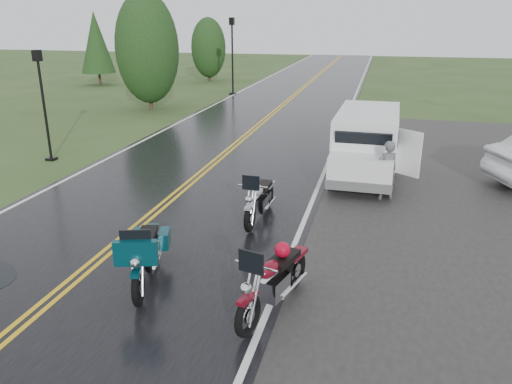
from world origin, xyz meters
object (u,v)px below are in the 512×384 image
motorcycle_silver (250,208)px  van_white (334,156)px  person_at_van (387,171)px  lamp_post_near_left (44,106)px  motorcycle_red (248,300)px  lamp_post_far_left (232,56)px  motorcycle_teal (137,273)px

motorcycle_silver → van_white: bearing=69.7°
person_at_van → lamp_post_near_left: 11.51m
motorcycle_red → lamp_post_far_left: (-7.63, 24.95, 1.71)m
motorcycle_silver → lamp_post_far_left: bearing=109.9°
person_at_van → lamp_post_far_left: lamp_post_far_left is taller
motorcycle_silver → van_white: (1.54, 3.67, 0.36)m
person_at_van → lamp_post_far_left: 20.48m
motorcycle_silver → van_white: van_white is taller
person_at_van → lamp_post_far_left: (-9.66, 17.99, 1.58)m
motorcycle_silver → lamp_post_near_left: bearing=154.4°
motorcycle_silver → lamp_post_far_left: (-6.65, 21.10, 1.74)m
motorcycle_teal → motorcycle_silver: 3.62m
motorcycle_silver → lamp_post_far_left: 22.20m
motorcycle_red → motorcycle_silver: bearing=119.7°
motorcycle_silver → person_at_van: person_at_van is taller
motorcycle_silver → lamp_post_near_left: size_ratio=0.59×
motorcycle_red → motorcycle_teal: size_ratio=1.01×
van_white → lamp_post_far_left: (-8.19, 17.44, 1.38)m
van_white → lamp_post_near_left: 9.98m
motorcycle_teal → lamp_post_near_left: (-7.31, 7.90, 1.21)m
motorcycle_silver → lamp_post_far_left: lamp_post_far_left is taller
motorcycle_red → motorcycle_teal: 2.08m
motorcycle_teal → person_at_van: 7.74m
motorcycle_teal → person_at_van: (4.07, 6.58, 0.14)m
motorcycle_red → lamp_post_near_left: bearing=153.8°
motorcycle_teal → lamp_post_near_left: bearing=115.8°
lamp_post_far_left → lamp_post_near_left: bearing=-95.9°
motorcycle_teal → person_at_van: bearing=41.3°
person_at_van → lamp_post_near_left: size_ratio=0.43×
person_at_van → lamp_post_near_left: (-11.38, 1.32, 1.08)m
motorcycle_teal → van_white: size_ratio=0.45×
motorcycle_red → motorcycle_silver: size_ratio=1.05×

